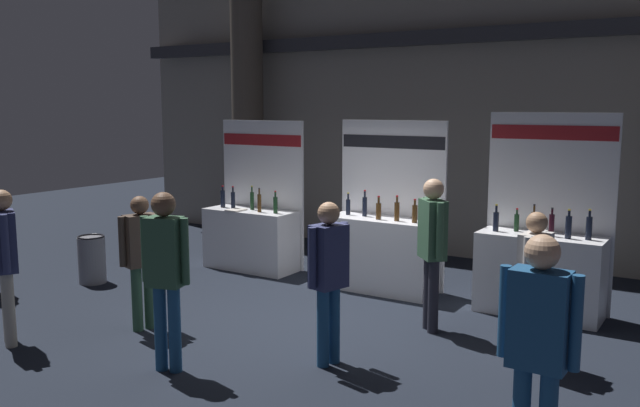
% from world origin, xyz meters
% --- Properties ---
extents(ground_plane, '(27.13, 27.13, 0.00)m').
position_xyz_m(ground_plane, '(0.00, 0.00, 0.00)').
color(ground_plane, black).
extents(hall_colonnade, '(13.56, 1.11, 6.80)m').
position_xyz_m(hall_colonnade, '(0.00, 4.21, 3.38)').
color(hall_colonnade, gray).
rests_on(hall_colonnade, ground_plane).
extents(exhibitor_booth_0, '(1.59, 0.69, 2.37)m').
position_xyz_m(exhibitor_booth_0, '(-2.24, 1.64, 0.59)').
color(exhibitor_booth_0, white).
rests_on(exhibitor_booth_0, ground_plane).
extents(exhibitor_booth_1, '(1.64, 0.66, 2.41)m').
position_xyz_m(exhibitor_booth_1, '(0.11, 1.62, 0.62)').
color(exhibitor_booth_1, white).
rests_on(exhibitor_booth_1, ground_plane).
extents(exhibitor_booth_2, '(1.60, 0.66, 2.53)m').
position_xyz_m(exhibitor_booth_2, '(2.30, 1.70, 0.63)').
color(exhibitor_booth_2, white).
rests_on(exhibitor_booth_2, ground_plane).
extents(trash_bin, '(0.40, 0.40, 0.71)m').
position_xyz_m(trash_bin, '(-3.70, -0.33, 0.36)').
color(trash_bin, slate).
rests_on(trash_bin, ground_plane).
extents(visitor_0, '(0.49, 0.32, 1.80)m').
position_xyz_m(visitor_0, '(-0.33, -2.15, 1.07)').
color(visitor_0, navy).
rests_on(visitor_0, ground_plane).
extents(visitor_3, '(0.28, 0.52, 1.58)m').
position_xyz_m(visitor_3, '(2.68, -0.10, 0.93)').
color(visitor_3, '#ADA393').
rests_on(visitor_3, ground_plane).
extents(visitor_4, '(0.33, 0.50, 1.68)m').
position_xyz_m(visitor_4, '(0.93, -1.16, 0.99)').
color(visitor_4, navy).
rests_on(visitor_4, ground_plane).
extents(visitor_6, '(0.56, 0.24, 1.78)m').
position_xyz_m(visitor_6, '(3.28, -2.27, 1.07)').
color(visitor_6, navy).
rests_on(visitor_6, ground_plane).
extents(visitor_7, '(0.42, 0.43, 1.79)m').
position_xyz_m(visitor_7, '(1.39, 0.37, 1.07)').
color(visitor_7, '#23232D').
rests_on(visitor_7, ground_plane).
extents(visitor_8, '(0.51, 0.40, 1.72)m').
position_xyz_m(visitor_8, '(-2.35, -2.54, 1.04)').
color(visitor_8, '#ADA393').
rests_on(visitor_8, ground_plane).
extents(visitor_9, '(0.31, 0.51, 1.59)m').
position_xyz_m(visitor_9, '(-1.47, -1.40, 0.93)').
color(visitor_9, '#33563D').
rests_on(visitor_9, ground_plane).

